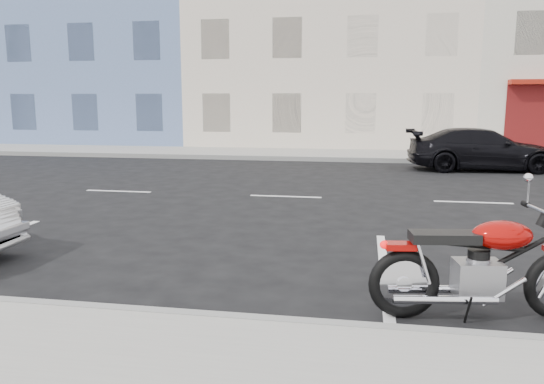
{
  "coord_description": "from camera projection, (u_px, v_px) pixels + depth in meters",
  "views": [
    {
      "loc": [
        -0.29,
        -11.52,
        2.13
      ],
      "look_at": [
        -1.61,
        -4.0,
        0.8
      ],
      "focal_mm": 35.0,
      "sensor_mm": 36.0,
      "label": 1
    }
  ],
  "objects": [
    {
      "name": "bldg_blue",
      "position": [
        111.0,
        18.0,
        28.58
      ],
      "size": [
        12.0,
        12.0,
        13.0
      ],
      "primitive_type": "cube",
      "color": "#5A72A3",
      "rests_on": "ground"
    },
    {
      "name": "sidewalk_far",
      "position": [
        243.0,
        153.0,
        20.78
      ],
      "size": [
        80.0,
        3.4,
        0.15
      ],
      "primitive_type": "cube",
      "color": "gray",
      "rests_on": "ground"
    },
    {
      "name": "bldg_cream",
      "position": [
        334.0,
        27.0,
        26.67
      ],
      "size": [
        12.0,
        12.0,
        11.5
      ],
      "primitive_type": "cube",
      "color": "beige",
      "rests_on": "ground"
    },
    {
      "name": "curb_far",
      "position": [
        232.0,
        158.0,
        19.13
      ],
      "size": [
        80.0,
        0.12,
        0.16
      ],
      "primitive_type": "cube",
      "color": "gray",
      "rests_on": "ground"
    },
    {
      "name": "ground",
      "position": [
        377.0,
        199.0,
        11.5
      ],
      "size": [
        120.0,
        120.0,
        0.0
      ],
      "primitive_type": "plane",
      "color": "black",
      "rests_on": "ground"
    },
    {
      "name": "car_far",
      "position": [
        482.0,
        149.0,
        16.17
      ],
      "size": [
        4.54,
        2.11,
        1.29
      ],
      "primitive_type": "imported",
      "rotation": [
        0.0,
        0.0,
        1.64
      ],
      "color": "black",
      "rests_on": "ground"
    }
  ]
}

